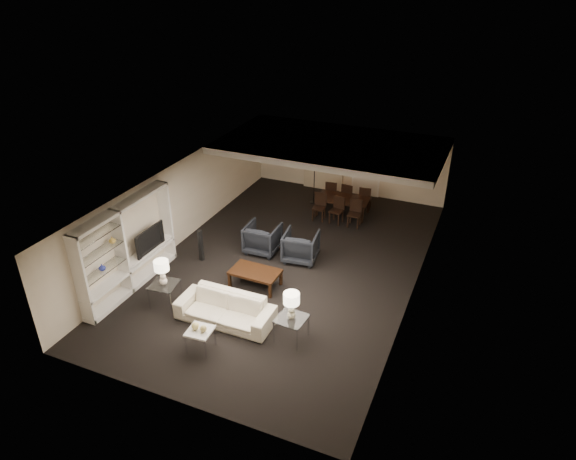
# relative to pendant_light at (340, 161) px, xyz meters

# --- Properties ---
(floor) EXTENTS (11.00, 11.00, 0.00)m
(floor) POSITION_rel_pendant_light_xyz_m (-0.30, -3.50, -1.92)
(floor) COLOR black
(floor) RESTS_ON ground
(ceiling) EXTENTS (7.00, 11.00, 0.02)m
(ceiling) POSITION_rel_pendant_light_xyz_m (-0.30, -3.50, 0.58)
(ceiling) COLOR silver
(ceiling) RESTS_ON ground
(wall_back) EXTENTS (7.00, 0.02, 2.50)m
(wall_back) POSITION_rel_pendant_light_xyz_m (-0.30, 2.00, -0.67)
(wall_back) COLOR beige
(wall_back) RESTS_ON ground
(wall_front) EXTENTS (7.00, 0.02, 2.50)m
(wall_front) POSITION_rel_pendant_light_xyz_m (-0.30, -9.00, -0.67)
(wall_front) COLOR beige
(wall_front) RESTS_ON ground
(wall_left) EXTENTS (0.02, 11.00, 2.50)m
(wall_left) POSITION_rel_pendant_light_xyz_m (-3.80, -3.50, -0.67)
(wall_left) COLOR beige
(wall_left) RESTS_ON ground
(wall_right) EXTENTS (0.02, 11.00, 2.50)m
(wall_right) POSITION_rel_pendant_light_xyz_m (3.20, -3.50, -0.67)
(wall_right) COLOR beige
(wall_right) RESTS_ON ground
(ceiling_soffit) EXTENTS (7.00, 4.00, 0.20)m
(ceiling_soffit) POSITION_rel_pendant_light_xyz_m (-0.30, 0.00, 0.48)
(ceiling_soffit) COLOR silver
(ceiling_soffit) RESTS_ON ceiling
(curtains) EXTENTS (1.50, 0.12, 2.40)m
(curtains) POSITION_rel_pendant_light_xyz_m (-1.20, 1.92, -0.72)
(curtains) COLOR beige
(curtains) RESTS_ON wall_back
(door) EXTENTS (0.90, 0.05, 2.10)m
(door) POSITION_rel_pendant_light_xyz_m (0.40, 1.97, -0.87)
(door) COLOR silver
(door) RESTS_ON wall_back
(painting) EXTENTS (0.95, 0.04, 0.65)m
(painting) POSITION_rel_pendant_light_xyz_m (1.80, 1.96, -0.37)
(painting) COLOR #142D38
(painting) RESTS_ON wall_back
(media_unit) EXTENTS (0.38, 3.40, 2.35)m
(media_unit) POSITION_rel_pendant_light_xyz_m (-3.61, -6.10, -0.74)
(media_unit) COLOR white
(media_unit) RESTS_ON wall_left
(pendant_light) EXTENTS (0.52, 0.52, 0.24)m
(pendant_light) POSITION_rel_pendant_light_xyz_m (0.00, 0.00, 0.00)
(pendant_light) COLOR #D8591E
(pendant_light) RESTS_ON ceiling_soffit
(sofa) EXTENTS (2.34, 0.92, 0.68)m
(sofa) POSITION_rel_pendant_light_xyz_m (-0.67, -6.41, -1.58)
(sofa) COLOR beige
(sofa) RESTS_ON floor
(coffee_table) EXTENTS (1.30, 0.77, 0.46)m
(coffee_table) POSITION_rel_pendant_light_xyz_m (-0.67, -4.81, -1.69)
(coffee_table) COLOR black
(coffee_table) RESTS_ON floor
(armchair_left) EXTENTS (0.96, 0.98, 0.87)m
(armchair_left) POSITION_rel_pendant_light_xyz_m (-1.27, -3.11, -1.49)
(armchair_left) COLOR black
(armchair_left) RESTS_ON floor
(armchair_right) EXTENTS (1.04, 1.06, 0.87)m
(armchair_right) POSITION_rel_pendant_light_xyz_m (-0.07, -3.11, -1.49)
(armchair_right) COLOR black
(armchair_right) RESTS_ON floor
(side_table_left) EXTENTS (0.72, 0.72, 0.60)m
(side_table_left) POSITION_rel_pendant_light_xyz_m (-2.37, -6.41, -1.62)
(side_table_left) COLOR white
(side_table_left) RESTS_ON floor
(side_table_right) EXTENTS (0.69, 0.69, 0.60)m
(side_table_right) POSITION_rel_pendant_light_xyz_m (1.03, -6.41, -1.62)
(side_table_right) COLOR white
(side_table_right) RESTS_ON floor
(table_lamp_left) EXTENTS (0.37, 0.37, 0.66)m
(table_lamp_left) POSITION_rel_pendant_light_xyz_m (-2.37, -6.41, -0.99)
(table_lamp_left) COLOR #F0DECA
(table_lamp_left) RESTS_ON side_table_left
(table_lamp_right) EXTENTS (0.39, 0.39, 0.66)m
(table_lamp_right) POSITION_rel_pendant_light_xyz_m (1.03, -6.41, -0.99)
(table_lamp_right) COLOR beige
(table_lamp_right) RESTS_ON side_table_right
(marble_table) EXTENTS (0.58, 0.58, 0.53)m
(marble_table) POSITION_rel_pendant_light_xyz_m (-0.67, -7.51, -1.65)
(marble_table) COLOR white
(marble_table) RESTS_ON floor
(gold_gourd_a) EXTENTS (0.17, 0.17, 0.17)m
(gold_gourd_a) POSITION_rel_pendant_light_xyz_m (-0.77, -7.51, -1.30)
(gold_gourd_a) COLOR #ECDB7D
(gold_gourd_a) RESTS_ON marble_table
(gold_gourd_b) EXTENTS (0.15, 0.15, 0.15)m
(gold_gourd_b) POSITION_rel_pendant_light_xyz_m (-0.57, -7.51, -1.31)
(gold_gourd_b) COLOR tan
(gold_gourd_b) RESTS_ON marble_table
(television) EXTENTS (1.13, 0.15, 0.65)m
(television) POSITION_rel_pendant_light_xyz_m (-3.58, -5.39, -0.84)
(television) COLOR black
(television) RESTS_ON media_unit
(vase_blue) EXTENTS (0.17, 0.17, 0.17)m
(vase_blue) POSITION_rel_pendant_light_xyz_m (-3.61, -7.06, -0.77)
(vase_blue) COLOR #24309F
(vase_blue) RESTS_ON media_unit
(vase_amber) EXTENTS (0.17, 0.17, 0.18)m
(vase_amber) POSITION_rel_pendant_light_xyz_m (-3.61, -6.58, -0.27)
(vase_amber) COLOR gold
(vase_amber) RESTS_ON media_unit
(floor_speaker) EXTENTS (0.11, 0.11, 0.96)m
(floor_speaker) POSITION_rel_pendant_light_xyz_m (-2.66, -4.25, -1.44)
(floor_speaker) COLOR black
(floor_speaker) RESTS_ON floor
(dining_table) EXTENTS (1.76, 1.04, 0.60)m
(dining_table) POSITION_rel_pendant_light_xyz_m (0.14, 0.10, -1.62)
(dining_table) COLOR black
(dining_table) RESTS_ON floor
(chair_nl) EXTENTS (0.45, 0.45, 0.89)m
(chair_nl) POSITION_rel_pendant_light_xyz_m (-0.46, -0.55, -1.47)
(chair_nl) COLOR black
(chair_nl) RESTS_ON floor
(chair_nm) EXTENTS (0.46, 0.46, 0.89)m
(chair_nm) POSITION_rel_pendant_light_xyz_m (0.14, -0.55, -1.47)
(chair_nm) COLOR black
(chair_nm) RESTS_ON floor
(chair_nr) EXTENTS (0.43, 0.43, 0.89)m
(chair_nr) POSITION_rel_pendant_light_xyz_m (0.74, -0.55, -1.47)
(chair_nr) COLOR black
(chair_nr) RESTS_ON floor
(chair_fl) EXTENTS (0.46, 0.46, 0.89)m
(chair_fl) POSITION_rel_pendant_light_xyz_m (-0.46, 0.75, -1.47)
(chair_fl) COLOR black
(chair_fl) RESTS_ON floor
(chair_fm) EXTENTS (0.45, 0.45, 0.89)m
(chair_fm) POSITION_rel_pendant_light_xyz_m (0.14, 0.75, -1.47)
(chair_fm) COLOR black
(chair_fm) RESTS_ON floor
(chair_fr) EXTENTS (0.45, 0.45, 0.89)m
(chair_fr) POSITION_rel_pendant_light_xyz_m (0.74, 0.75, -1.47)
(chair_fr) COLOR black
(chair_fr) RESTS_ON floor
(floor_lamp) EXTENTS (0.29, 0.29, 1.88)m
(floor_lamp) POSITION_rel_pendant_light_xyz_m (-1.08, 0.63, -0.98)
(floor_lamp) COLOR black
(floor_lamp) RESTS_ON floor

